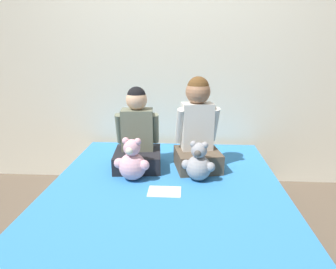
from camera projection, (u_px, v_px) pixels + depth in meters
The scene contains 8 objects.
ground_plane at pixel (165, 241), 2.07m from camera, with size 14.00×14.00×0.00m, color brown.
wall_behind_bed at pixel (173, 52), 2.75m from camera, with size 8.00×0.06×2.50m.
bed at pixel (165, 216), 2.02m from camera, with size 1.57×1.92×0.41m.
child_on_left at pixel (137, 137), 2.28m from camera, with size 0.38×0.39×0.61m.
child_on_right at pixel (197, 130), 2.23m from camera, with size 0.38×0.38×0.69m.
teddy_bear_held_by_left_child at pixel (132, 162), 2.06m from camera, with size 0.25×0.19×0.30m.
teddy_bear_held_by_right_child at pixel (199, 164), 2.06m from camera, with size 0.23×0.18×0.28m.
sign_card at pixel (164, 192), 1.91m from camera, with size 0.21×0.15×0.00m.
Camera 1 is at (0.13, -1.78, 1.30)m, focal length 32.00 mm.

